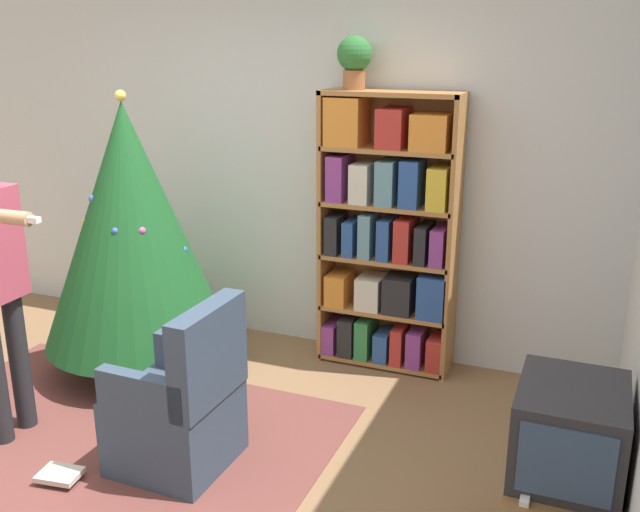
# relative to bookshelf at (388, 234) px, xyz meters

# --- Properties ---
(ground_plane) EXTENTS (14.00, 14.00, 0.00)m
(ground_plane) POSITION_rel_bookshelf_xyz_m (-0.76, -1.93, -0.93)
(ground_plane) COLOR #846042
(wall_back) EXTENTS (8.00, 0.10, 2.60)m
(wall_back) POSITION_rel_bookshelf_xyz_m (-0.76, 0.23, 0.37)
(wall_back) COLOR silver
(wall_back) RESTS_ON ground_plane
(area_rug) EXTENTS (2.53, 1.94, 0.01)m
(area_rug) POSITION_rel_bookshelf_xyz_m (-1.18, -1.61, -0.93)
(area_rug) COLOR brown
(area_rug) RESTS_ON ground_plane
(bookshelf) EXTENTS (0.90, 0.30, 1.85)m
(bookshelf) POSITION_rel_bookshelf_xyz_m (0.00, 0.00, 0.00)
(bookshelf) COLOR #A8703D
(bookshelf) RESTS_ON ground_plane
(television) EXTENTS (0.43, 0.52, 0.38)m
(television) POSITION_rel_bookshelf_xyz_m (1.26, -1.61, -0.28)
(television) COLOR #28282D
(television) RESTS_ON tv_stand
(game_remote) EXTENTS (0.04, 0.12, 0.02)m
(game_remote) POSITION_rel_bookshelf_xyz_m (1.13, -1.86, -0.46)
(game_remote) COLOR white
(game_remote) RESTS_ON tv_stand
(christmas_tree) EXTENTS (1.22, 1.22, 1.86)m
(christmas_tree) POSITION_rel_bookshelf_xyz_m (-1.51, -0.69, 0.07)
(christmas_tree) COLOR #4C3323
(christmas_tree) RESTS_ON ground_plane
(armchair) EXTENTS (0.58, 0.57, 0.92)m
(armchair) POSITION_rel_bookshelf_xyz_m (-0.63, -1.57, -0.61)
(armchair) COLOR #334256
(armchair) RESTS_ON ground_plane
(potted_plant) EXTENTS (0.22, 0.22, 0.33)m
(potted_plant) POSITION_rel_bookshelf_xyz_m (-0.25, 0.01, 1.11)
(potted_plant) COLOR #935B38
(potted_plant) RESTS_ON bookshelf
(book_pile_near_tree) EXTENTS (0.21, 0.17, 0.12)m
(book_pile_near_tree) POSITION_rel_bookshelf_xyz_m (-1.14, -0.95, -0.87)
(book_pile_near_tree) COLOR orange
(book_pile_near_tree) RESTS_ON ground_plane
(book_pile_by_chair) EXTENTS (0.23, 0.18, 0.06)m
(book_pile_by_chair) POSITION_rel_bookshelf_xyz_m (-1.13, -1.94, -0.90)
(book_pile_by_chair) COLOR #284C93
(book_pile_by_chair) RESTS_ON ground_plane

